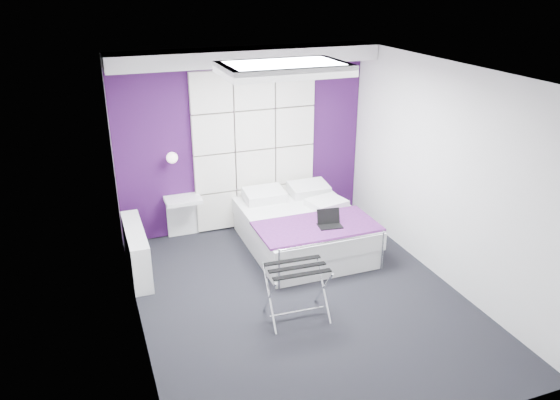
{
  "coord_description": "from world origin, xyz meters",
  "views": [
    {
      "loc": [
        -2.12,
        -4.97,
        3.48
      ],
      "look_at": [
        -0.14,
        0.35,
        1.12
      ],
      "focal_mm": 35.0,
      "sensor_mm": 36.0,
      "label": 1
    }
  ],
  "objects_px": {
    "wall_lamp": "(172,157)",
    "laptop": "(329,222)",
    "luggage_rack": "(297,292)",
    "nightstand": "(183,200)",
    "bed": "(303,229)",
    "radiator": "(137,251)"
  },
  "relations": [
    {
      "from": "luggage_rack",
      "to": "laptop",
      "type": "height_order",
      "value": "laptop"
    },
    {
      "from": "radiator",
      "to": "nightstand",
      "type": "bearing_deg",
      "value": 44.12
    },
    {
      "from": "radiator",
      "to": "bed",
      "type": "xyz_separation_m",
      "value": [
        2.21,
        -0.09,
        -0.02
      ]
    },
    {
      "from": "wall_lamp",
      "to": "bed",
      "type": "bearing_deg",
      "value": -28.56
    },
    {
      "from": "wall_lamp",
      "to": "laptop",
      "type": "bearing_deg",
      "value": -38.46
    },
    {
      "from": "luggage_rack",
      "to": "laptop",
      "type": "distance_m",
      "value": 1.35
    },
    {
      "from": "radiator",
      "to": "laptop",
      "type": "bearing_deg",
      "value": -14.25
    },
    {
      "from": "wall_lamp",
      "to": "bed",
      "type": "relative_size",
      "value": 0.08
    },
    {
      "from": "bed",
      "to": "luggage_rack",
      "type": "bearing_deg",
      "value": -114.85
    },
    {
      "from": "bed",
      "to": "nightstand",
      "type": "relative_size",
      "value": 3.78
    },
    {
      "from": "laptop",
      "to": "radiator",
      "type": "bearing_deg",
      "value": 173.01
    },
    {
      "from": "wall_lamp",
      "to": "radiator",
      "type": "bearing_deg",
      "value": -130.1
    },
    {
      "from": "nightstand",
      "to": "luggage_rack",
      "type": "xyz_separation_m",
      "value": [
        0.76,
        -2.33,
        -0.29
      ]
    },
    {
      "from": "nightstand",
      "to": "bed",
      "type": "bearing_deg",
      "value": -29.03
    },
    {
      "from": "radiator",
      "to": "laptop",
      "type": "relative_size",
      "value": 4.05
    },
    {
      "from": "bed",
      "to": "nightstand",
      "type": "bearing_deg",
      "value": 150.97
    },
    {
      "from": "radiator",
      "to": "nightstand",
      "type": "distance_m",
      "value": 1.08
    },
    {
      "from": "wall_lamp",
      "to": "luggage_rack",
      "type": "bearing_deg",
      "value": -70.05
    },
    {
      "from": "bed",
      "to": "laptop",
      "type": "height_order",
      "value": "laptop"
    },
    {
      "from": "wall_lamp",
      "to": "radiator",
      "type": "height_order",
      "value": "wall_lamp"
    },
    {
      "from": "wall_lamp",
      "to": "radiator",
      "type": "relative_size",
      "value": 0.12
    },
    {
      "from": "bed",
      "to": "laptop",
      "type": "relative_size",
      "value": 6.26
    }
  ]
}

